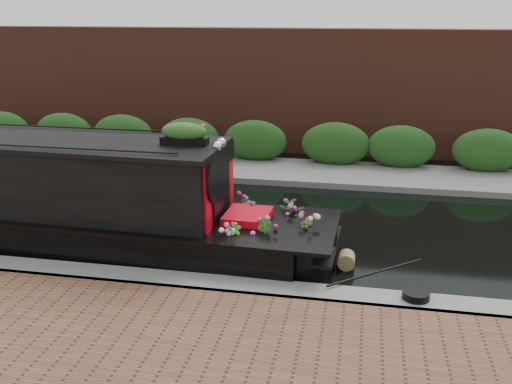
# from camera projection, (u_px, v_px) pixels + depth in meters

# --- Properties ---
(ground) EXTENTS (80.00, 80.00, 0.00)m
(ground) POSITION_uv_depth(u_px,v_px,m) (215.00, 223.00, 12.86)
(ground) COLOR black
(ground) RESTS_ON ground
(near_bank_coping) EXTENTS (40.00, 0.60, 0.50)m
(near_bank_coping) POSITION_uv_depth(u_px,v_px,m) (165.00, 291.00, 9.78)
(near_bank_coping) COLOR slate
(near_bank_coping) RESTS_ON ground
(far_bank_path) EXTENTS (40.00, 2.40, 0.34)m
(far_bank_path) POSITION_uv_depth(u_px,v_px,m) (251.00, 172.00, 16.78)
(far_bank_path) COLOR #61625D
(far_bank_path) RESTS_ON ground
(far_hedge) EXTENTS (40.00, 1.10, 2.80)m
(far_hedge) POSITION_uv_depth(u_px,v_px,m) (257.00, 164.00, 17.62)
(far_hedge) COLOR #1C4316
(far_hedge) RESTS_ON ground
(far_brick_wall) EXTENTS (40.00, 1.00, 8.00)m
(far_brick_wall) POSITION_uv_depth(u_px,v_px,m) (269.00, 149.00, 19.58)
(far_brick_wall) COLOR #562A1D
(far_brick_wall) RESTS_ON ground
(narrowboat) EXTENTS (12.32, 2.57, 2.87)m
(narrowboat) POSITION_uv_depth(u_px,v_px,m) (20.00, 202.00, 11.59)
(narrowboat) COLOR black
(narrowboat) RESTS_ON ground
(rope_fender) EXTENTS (0.31, 0.35, 0.31)m
(rope_fender) POSITION_uv_depth(u_px,v_px,m) (346.00, 260.00, 10.61)
(rope_fender) COLOR olive
(rope_fender) RESTS_ON ground
(coiled_mooring_rope) EXTENTS (0.43, 0.43, 0.12)m
(coiled_mooring_rope) POSITION_uv_depth(u_px,v_px,m) (416.00, 295.00, 9.01)
(coiled_mooring_rope) COLOR black
(coiled_mooring_rope) RESTS_ON near_bank_coping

